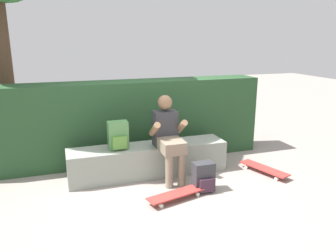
% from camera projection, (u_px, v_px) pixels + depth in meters
% --- Properties ---
extents(ground_plane, '(24.00, 24.00, 0.00)m').
position_uv_depth(ground_plane, '(156.00, 184.00, 4.69)').
color(ground_plane, gray).
extents(bench_main, '(2.36, 0.48, 0.46)m').
position_uv_depth(bench_main, '(149.00, 160.00, 4.96)').
color(bench_main, gray).
rests_on(bench_main, ground).
extents(person_skater, '(0.49, 0.62, 1.21)m').
position_uv_depth(person_skater, '(168.00, 135.00, 4.73)').
color(person_skater, '#333338').
rests_on(person_skater, ground).
extents(skateboard_near_person, '(0.82, 0.39, 0.09)m').
position_uv_depth(skateboard_near_person, '(177.00, 194.00, 4.22)').
color(skateboard_near_person, '#BC3833').
rests_on(skateboard_near_person, ground).
extents(skateboard_beside_bench, '(0.43, 0.82, 0.09)m').
position_uv_depth(skateboard_beside_bench, '(264.00, 169.00, 5.04)').
color(skateboard_beside_bench, '#BC3833').
rests_on(skateboard_beside_bench, ground).
extents(backpack_on_bench, '(0.28, 0.23, 0.40)m').
position_uv_depth(backpack_on_bench, '(118.00, 136.00, 4.71)').
color(backpack_on_bench, '#51894C').
rests_on(backpack_on_bench, bench_main).
extents(backpack_on_ground, '(0.28, 0.23, 0.40)m').
position_uv_depth(backpack_on_ground, '(204.00, 177.00, 4.44)').
color(backpack_on_ground, '#333338').
rests_on(backpack_on_ground, ground).
extents(hedge_row, '(4.73, 0.54, 1.33)m').
position_uv_depth(hedge_row, '(122.00, 122.00, 5.46)').
color(hedge_row, '#254728').
rests_on(hedge_row, ground).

